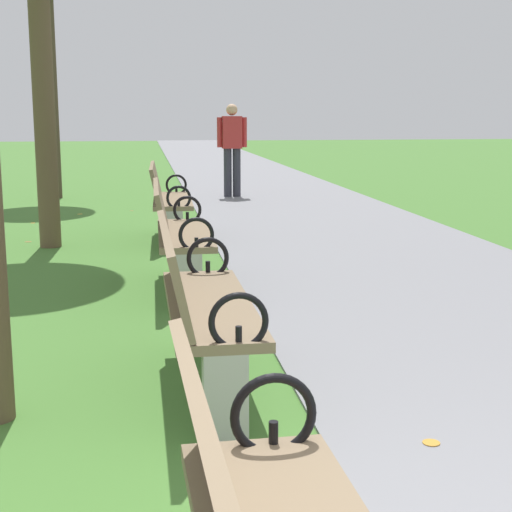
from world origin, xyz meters
TOP-DOWN VIEW (x-y plane):
  - paved_walkway at (1.59, 18.00)m, footprint 3.17×44.00m
  - park_bench_2 at (-0.50, 2.55)m, footprint 0.48×1.60m
  - park_bench_3 at (-0.50, 5.01)m, footprint 0.49×1.61m
  - park_bench_4 at (-0.50, 7.58)m, footprint 0.51×1.61m
  - pedestrian_walking at (0.78, 12.12)m, footprint 0.53×0.22m
  - scattered_leaves at (-1.18, 4.37)m, footprint 3.10×10.11m

SIDE VIEW (x-z plane):
  - scattered_leaves at x=-1.18m, z-range 0.00..0.02m
  - paved_walkway at x=1.59m, z-range 0.00..0.02m
  - park_bench_2 at x=-0.50m, z-range 0.04..0.93m
  - park_bench_3 at x=-0.50m, z-range 0.04..0.93m
  - park_bench_4 at x=-0.50m, z-range 0.04..0.93m
  - pedestrian_walking at x=0.78m, z-range 0.12..1.74m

